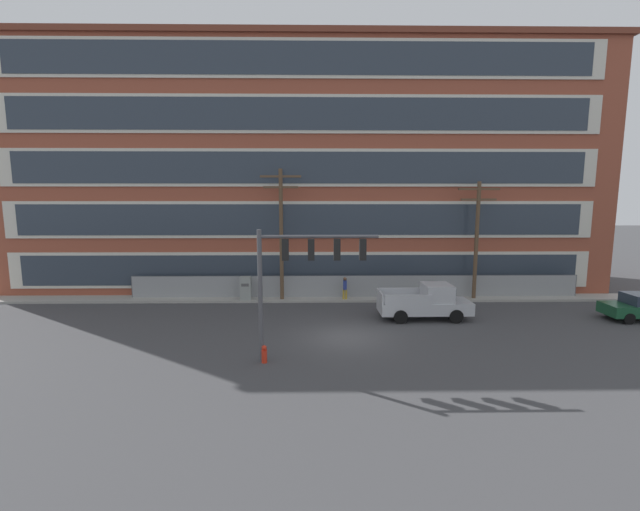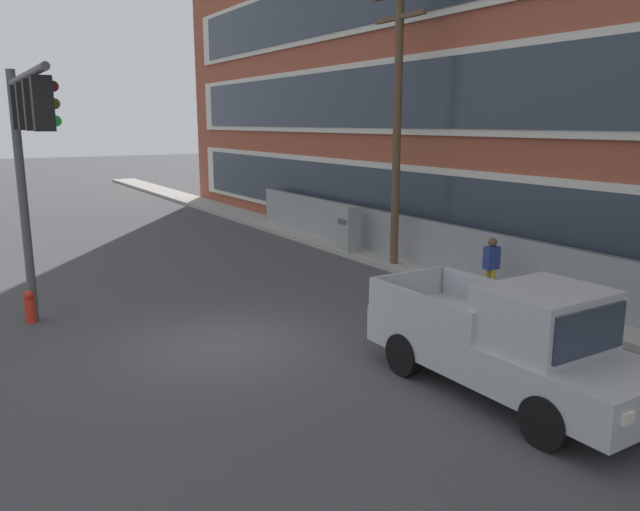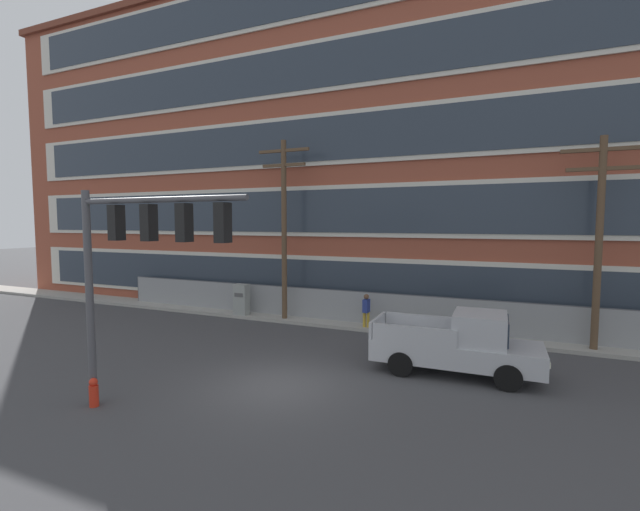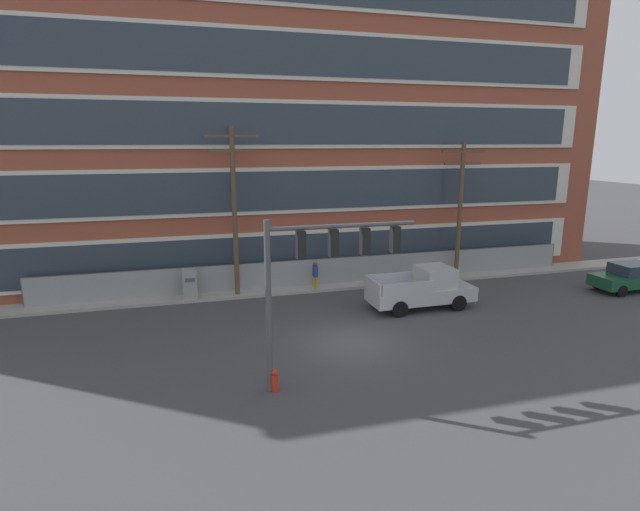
% 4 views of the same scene
% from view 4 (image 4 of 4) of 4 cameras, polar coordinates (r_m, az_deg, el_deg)
% --- Properties ---
extents(ground_plane, '(160.00, 160.00, 0.00)m').
position_cam_4_polar(ground_plane, '(21.12, 3.60, -9.86)').
color(ground_plane, '#424244').
extents(sidewalk_building_side, '(80.00, 1.75, 0.16)m').
position_cam_4_polar(sidewalk_building_side, '(28.32, -1.71, -3.69)').
color(sidewalk_building_side, '#9E9B93').
rests_on(sidewalk_building_side, ground).
extents(brick_mill_building, '(44.98, 11.16, 18.19)m').
position_cam_4_polar(brick_mill_building, '(32.77, -9.01, 14.39)').
color(brick_mill_building, brown).
rests_on(brick_mill_building, ground).
extents(chain_link_fence, '(31.13, 0.06, 1.67)m').
position_cam_4_polar(chain_link_fence, '(28.60, 0.61, -1.91)').
color(chain_link_fence, gray).
rests_on(chain_link_fence, ground).
extents(traffic_signal_mast, '(5.11, 0.43, 5.79)m').
position_cam_4_polar(traffic_signal_mast, '(16.27, 0.07, -0.80)').
color(traffic_signal_mast, '#4C4C51').
rests_on(traffic_signal_mast, ground).
extents(pickup_truck_silver, '(5.37, 2.15, 2.07)m').
position_cam_4_polar(pickup_truck_silver, '(25.48, 11.73, -3.78)').
color(pickup_truck_silver, '#B2B5BA').
rests_on(pickup_truck_silver, ground).
extents(sedan_dark_green, '(4.14, 1.85, 1.56)m').
position_cam_4_polar(sedan_dark_green, '(32.75, 31.88, -2.09)').
color(sedan_dark_green, '#194C2D').
rests_on(sedan_dark_green, ground).
extents(utility_pole_near_corner, '(2.71, 0.26, 8.93)m').
position_cam_4_polar(utility_pole_near_corner, '(26.27, -9.78, 5.74)').
color(utility_pole_near_corner, brown).
rests_on(utility_pole_near_corner, ground).
extents(utility_pole_midblock, '(2.78, 0.26, 8.11)m').
position_cam_4_polar(utility_pole_midblock, '(30.68, 15.73, 5.67)').
color(utility_pole_midblock, brown).
rests_on(utility_pole_midblock, ground).
extents(electrical_cabinet, '(0.72, 0.52, 1.75)m').
position_cam_4_polar(electrical_cabinet, '(26.79, -14.62, -3.31)').
color(electrical_cabinet, '#939993').
rests_on(electrical_cabinet, ground).
extents(pedestrian_near_cabinet, '(0.32, 0.41, 1.69)m').
position_cam_4_polar(pedestrian_near_cabinet, '(27.68, -0.55, -2.16)').
color(pedestrian_near_cabinet, '#B7932D').
rests_on(pedestrian_near_cabinet, ground).
extents(fire_hydrant, '(0.24, 0.24, 0.78)m').
position_cam_4_polar(fire_hydrant, '(17.20, -5.19, -14.05)').
color(fire_hydrant, red).
rests_on(fire_hydrant, ground).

